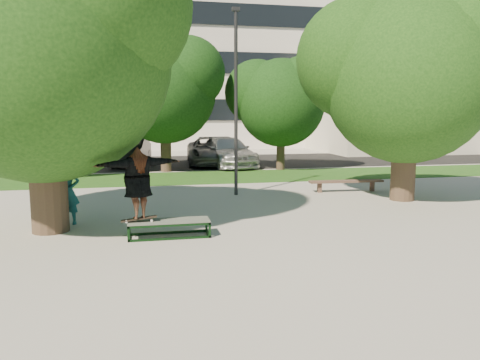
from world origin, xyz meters
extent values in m
plane|color=gray|center=(0.00, 0.00, 0.00)|extent=(120.00, 120.00, 0.00)
cube|color=#164814|center=(1.00, 9.50, 0.01)|extent=(30.00, 4.00, 0.02)
cube|color=black|center=(0.00, 16.00, 0.01)|extent=(40.00, 8.00, 0.01)
cylinder|color=#38281E|center=(-4.20, 1.00, 1.60)|extent=(0.84, 0.84, 3.20)
sphere|color=#14390F|center=(-4.20, 1.00, 4.07)|extent=(5.80, 5.80, 5.80)
sphere|color=#14390F|center=(-2.90, 0.42, 5.08)|extent=(4.06, 4.06, 4.06)
cylinder|color=#38281E|center=(6.00, 3.00, 1.50)|extent=(0.76, 0.76, 3.00)
sphere|color=#14390F|center=(6.00, 3.00, 3.78)|extent=(5.20, 5.20, 5.20)
sphere|color=#14390F|center=(4.70, 3.78, 4.43)|extent=(3.90, 3.90, 3.90)
sphere|color=#14390F|center=(7.17, 2.48, 4.69)|extent=(3.64, 3.64, 3.64)
cylinder|color=#38281E|center=(-6.50, 11.00, 1.40)|extent=(0.44, 0.44, 2.80)
sphere|color=black|center=(-6.50, 11.00, 3.46)|extent=(4.40, 4.40, 4.40)
sphere|color=black|center=(-7.60, 11.66, 4.01)|extent=(3.30, 3.30, 3.30)
sphere|color=black|center=(-5.51, 10.56, 4.23)|extent=(3.08, 3.08, 3.08)
cylinder|color=#38281E|center=(-1.00, 12.00, 1.50)|extent=(0.50, 0.50, 3.00)
sphere|color=black|center=(-1.00, 12.00, 3.72)|extent=(4.80, 4.80, 4.80)
sphere|color=black|center=(-2.20, 12.72, 4.32)|extent=(3.60, 3.60, 3.60)
sphere|color=black|center=(0.08, 11.52, 4.56)|extent=(3.36, 3.36, 3.36)
cylinder|color=#38281E|center=(4.50, 11.50, 1.30)|extent=(0.40, 0.40, 2.60)
sphere|color=black|center=(4.50, 11.50, 3.23)|extent=(4.20, 4.20, 4.20)
sphere|color=black|center=(3.45, 12.13, 3.75)|extent=(3.15, 3.15, 3.15)
sphere|color=black|center=(5.45, 11.08, 3.96)|extent=(2.94, 2.94, 2.94)
cylinder|color=#2D2D30|center=(1.00, 5.00, 3.00)|extent=(0.12, 0.12, 6.00)
cube|color=#2D2D30|center=(1.00, 5.00, 6.05)|extent=(0.25, 0.15, 0.12)
cube|color=silver|center=(-2.00, 32.00, 8.00)|extent=(30.00, 14.00, 16.00)
cube|color=black|center=(-2.00, 24.94, 3.00)|extent=(27.60, 0.12, 1.60)
cube|color=black|center=(-2.00, 24.94, 6.50)|extent=(27.60, 0.12, 1.60)
cube|color=black|center=(-2.00, 24.94, 10.00)|extent=(27.60, 0.12, 1.60)
cube|color=beige|center=(18.00, 22.00, 4.00)|extent=(15.00, 10.00, 8.00)
cube|color=#475147|center=(-1.52, -0.04, 0.36)|extent=(1.80, 0.60, 0.03)
cylinder|color=white|center=(-2.44, -0.12, 0.40)|extent=(0.06, 0.03, 0.06)
cylinder|color=white|center=(-2.44, 0.04, 0.40)|extent=(0.06, 0.03, 0.06)
cylinder|color=white|center=(-1.90, -0.12, 0.40)|extent=(0.06, 0.03, 0.06)
cylinder|color=white|center=(-1.90, 0.04, 0.40)|extent=(0.06, 0.03, 0.06)
cube|color=black|center=(-2.17, -0.04, 0.44)|extent=(0.78, 0.20, 0.10)
imported|color=#4F3E22|center=(-2.17, -0.04, 1.23)|extent=(1.99, 1.13, 1.56)
imported|color=#18565C|center=(-3.90, 1.68, 0.82)|extent=(0.62, 0.43, 1.64)
cube|color=brown|center=(3.94, 4.87, 0.18)|extent=(0.14, 0.14, 0.35)
cube|color=brown|center=(5.89, 4.79, 0.18)|extent=(0.14, 0.14, 0.35)
cube|color=brown|center=(4.92, 4.83, 0.37)|extent=(2.67, 0.47, 0.07)
imported|color=black|center=(-2.71, 15.00, 0.73)|extent=(2.23, 4.64, 1.46)
imported|color=#57575C|center=(1.49, 14.46, 0.73)|extent=(2.79, 5.41, 1.46)
imported|color=silver|center=(2.24, 13.62, 0.74)|extent=(2.73, 5.34, 1.48)
camera|label=1|loc=(-2.03, -10.32, 2.73)|focal=35.00mm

